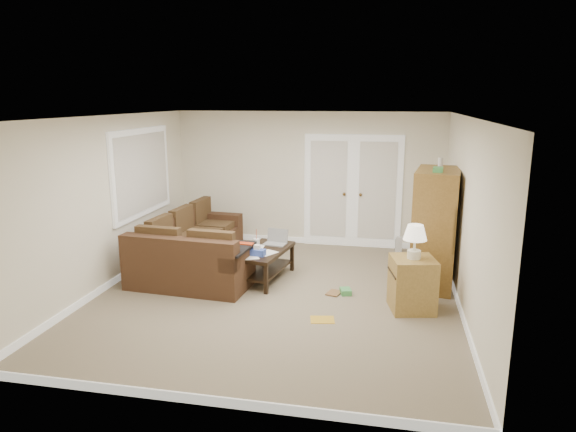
% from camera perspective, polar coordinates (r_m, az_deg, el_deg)
% --- Properties ---
extents(floor, '(5.50, 5.50, 0.00)m').
position_cam_1_polar(floor, '(7.38, -1.32, -8.78)').
color(floor, gray).
rests_on(floor, ground).
extents(ceiling, '(5.00, 5.50, 0.02)m').
position_cam_1_polar(ceiling, '(6.86, -1.43, 11.00)').
color(ceiling, white).
rests_on(ceiling, wall_back).
extents(wall_left, '(0.02, 5.50, 2.50)m').
position_cam_1_polar(wall_left, '(7.94, -19.27, 1.45)').
color(wall_left, white).
rests_on(wall_left, floor).
extents(wall_right, '(0.02, 5.50, 2.50)m').
position_cam_1_polar(wall_right, '(6.93, 19.26, -0.16)').
color(wall_right, white).
rests_on(wall_right, floor).
extents(wall_back, '(5.00, 0.02, 2.50)m').
position_cam_1_polar(wall_back, '(9.67, 2.20, 4.14)').
color(wall_back, white).
rests_on(wall_back, floor).
extents(wall_front, '(5.00, 0.02, 2.50)m').
position_cam_1_polar(wall_front, '(4.47, -9.14, -6.63)').
color(wall_front, white).
rests_on(wall_front, floor).
extents(baseboards, '(5.00, 5.50, 0.10)m').
position_cam_1_polar(baseboards, '(7.37, -1.32, -8.42)').
color(baseboards, white).
rests_on(baseboards, floor).
extents(french_doors, '(1.80, 0.05, 2.13)m').
position_cam_1_polar(french_doors, '(9.58, 7.19, 2.66)').
color(french_doors, white).
rests_on(french_doors, floor).
extents(window_left, '(0.05, 1.92, 1.42)m').
position_cam_1_polar(window_left, '(8.74, -15.92, 4.68)').
color(window_left, white).
rests_on(window_left, wall_left).
extents(sectional_sofa, '(1.86, 2.81, 0.83)m').
position_cam_1_polar(sectional_sofa, '(8.39, -10.55, -3.95)').
color(sectional_sofa, '#462C1B').
rests_on(sectional_sofa, floor).
extents(coffee_table, '(0.77, 1.26, 0.80)m').
position_cam_1_polar(coffee_table, '(7.92, -2.55, -5.22)').
color(coffee_table, black).
rests_on(coffee_table, floor).
extents(tv_armoire, '(0.74, 1.16, 1.87)m').
position_cam_1_polar(tv_armoire, '(7.84, 16.01, -1.24)').
color(tv_armoire, brown).
rests_on(tv_armoire, floor).
extents(side_cabinet, '(0.65, 0.65, 1.16)m').
position_cam_1_polar(side_cabinet, '(6.96, 13.67, -6.89)').
color(side_cabinet, olive).
rests_on(side_cabinet, floor).
extents(space_heater, '(0.12, 0.10, 0.29)m').
position_cam_1_polar(space_heater, '(9.50, 12.21, -3.14)').
color(space_heater, silver).
rests_on(space_heater, floor).
extents(floor_magazine, '(0.34, 0.29, 0.01)m').
position_cam_1_polar(floor_magazine, '(6.63, 3.84, -11.42)').
color(floor_magazine, gold).
rests_on(floor_magazine, floor).
extents(floor_greenbox, '(0.19, 0.22, 0.08)m').
position_cam_1_polar(floor_greenbox, '(7.46, 6.42, -8.32)').
color(floor_greenbox, '#479C4F').
rests_on(floor_greenbox, floor).
extents(floor_book, '(0.24, 0.29, 0.02)m').
position_cam_1_polar(floor_book, '(7.49, 4.49, -8.40)').
color(floor_book, brown).
rests_on(floor_book, floor).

